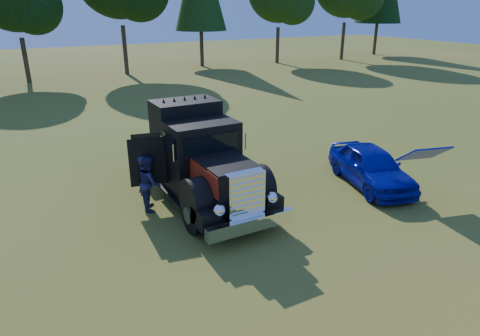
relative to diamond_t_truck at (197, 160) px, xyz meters
name	(u,v)px	position (x,y,z in m)	size (l,w,h in m)	color
ground	(273,230)	(0.90, -3.04, -1.28)	(120.00, 120.00, 0.00)	#41591A
diamond_t_truck	(197,160)	(0.00, 0.00, 0.00)	(3.37, 7.16, 3.00)	black
hotrod_coupe	(371,166)	(5.58, -1.96, -0.59)	(2.62, 4.40, 1.89)	#0737A3
spectator_near	(145,181)	(-1.67, 0.18, -0.46)	(0.60, 0.39, 1.65)	#21344D
spectator_far	(150,183)	(-1.59, -0.06, -0.44)	(0.81, 0.63, 1.68)	#1C2D43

